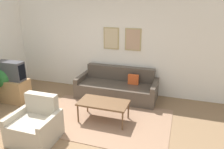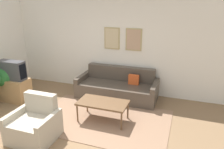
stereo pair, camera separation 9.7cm
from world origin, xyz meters
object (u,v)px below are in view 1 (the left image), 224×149
Objects in this scene: couch at (117,87)px; coffee_table at (103,104)px; tv at (10,71)px; armchair at (36,126)px.

couch is 1.99× the size of coffee_table.
couch is 1.31m from coffee_table.
couch is 2.82m from tv.
coffee_table is at bearing -4.38° from tv.
tv is at bearing -156.42° from couch.
tv is at bearing 134.33° from armchair.
armchair is at bearing -111.53° from couch.
tv is 0.86× the size of armchair.
couch is at bearing 93.38° from coffee_table.
armchair reaches higher than couch.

